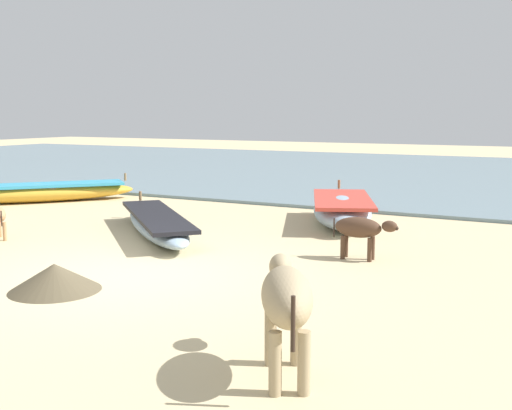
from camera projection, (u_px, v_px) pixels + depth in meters
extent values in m
plane|color=#CCB789|center=(126.00, 275.00, 8.96)|extent=(80.00, 80.00, 0.00)
cube|color=slate|center=(418.00, 173.00, 23.83)|extent=(60.00, 20.00, 0.08)
ellipsoid|color=gold|center=(38.00, 193.00, 16.33)|extent=(3.98, 4.34, 0.47)
cube|color=#3399BF|center=(37.00, 185.00, 16.30)|extent=(3.58, 3.89, 0.07)
cube|color=olive|center=(52.00, 187.00, 16.44)|extent=(0.70, 0.63, 0.04)
cylinder|color=olive|center=(125.00, 177.00, 17.07)|extent=(0.06, 0.06, 0.20)
ellipsoid|color=#8CA5B7|center=(157.00, 224.00, 11.91)|extent=(3.73, 3.58, 0.40)
cube|color=black|center=(156.00, 216.00, 11.89)|extent=(3.34, 3.21, 0.07)
cube|color=olive|center=(154.00, 216.00, 12.21)|extent=(0.56, 0.58, 0.04)
cylinder|color=olive|center=(140.00, 196.00, 13.75)|extent=(0.06, 0.06, 0.20)
ellipsoid|color=#8CA5B7|center=(342.00, 211.00, 12.99)|extent=(2.38, 3.51, 0.57)
cube|color=#CC3F33|center=(342.00, 199.00, 12.95)|extent=(2.20, 3.14, 0.07)
cube|color=olive|center=(342.00, 202.00, 13.21)|extent=(0.96, 0.50, 0.04)
cylinder|color=olive|center=(339.00, 184.00, 14.44)|extent=(0.06, 0.06, 0.20)
ellipsoid|color=tan|center=(287.00, 296.00, 5.35)|extent=(0.91, 1.15, 0.47)
ellipsoid|color=tan|center=(280.00, 267.00, 6.05)|extent=(0.36, 0.41, 0.25)
sphere|color=#2D2119|center=(279.00, 266.00, 6.21)|extent=(0.13, 0.13, 0.10)
cylinder|color=tan|center=(270.00, 336.00, 5.73)|extent=(0.11, 0.11, 0.54)
cylinder|color=tan|center=(296.00, 336.00, 5.73)|extent=(0.11, 0.11, 0.54)
cylinder|color=tan|center=(275.00, 364.00, 5.11)|extent=(0.11, 0.11, 0.54)
cylinder|color=tan|center=(304.00, 363.00, 5.11)|extent=(0.11, 0.11, 0.54)
cylinder|color=#2D2119|center=(293.00, 324.00, 4.80)|extent=(0.04, 0.04, 0.44)
cylinder|color=tan|center=(0.00, 228.00, 11.68)|extent=(0.07, 0.07, 0.34)
cylinder|color=tan|center=(5.00, 231.00, 11.36)|extent=(0.07, 0.07, 0.34)
cylinder|color=#2D2119|center=(1.00, 219.00, 11.14)|extent=(0.02, 0.02, 0.28)
ellipsoid|color=#4C3323|center=(358.00, 227.00, 9.86)|extent=(0.76, 0.33, 0.33)
ellipsoid|color=#4C3323|center=(389.00, 226.00, 9.64)|extent=(0.25, 0.16, 0.18)
sphere|color=#2D2119|center=(396.00, 228.00, 9.60)|extent=(0.07, 0.07, 0.07)
cylinder|color=#4C3323|center=(372.00, 248.00, 9.89)|extent=(0.07, 0.07, 0.37)
cylinder|color=#4C3323|center=(370.00, 250.00, 9.74)|extent=(0.07, 0.07, 0.37)
cylinder|color=#4C3323|center=(346.00, 245.00, 10.07)|extent=(0.07, 0.07, 0.37)
cylinder|color=#4C3323|center=(343.00, 247.00, 9.93)|extent=(0.07, 0.07, 0.37)
cylinder|color=#2D2119|center=(334.00, 228.00, 10.03)|extent=(0.02, 0.02, 0.30)
cone|color=brown|center=(55.00, 277.00, 8.15)|extent=(1.66, 1.66, 0.36)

